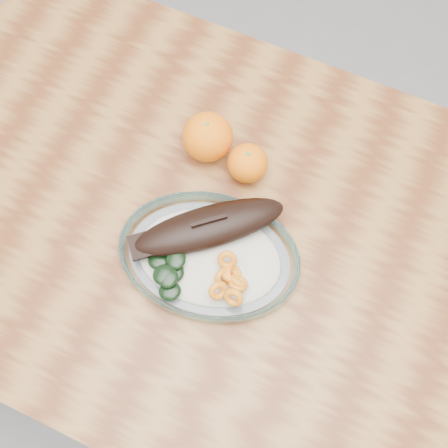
# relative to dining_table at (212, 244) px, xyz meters

# --- Properties ---
(ground) EXTENTS (3.00, 3.00, 0.00)m
(ground) POSITION_rel_dining_table_xyz_m (0.00, 0.00, -0.65)
(ground) COLOR slate
(ground) RESTS_ON ground
(dining_table) EXTENTS (1.20, 0.80, 0.75)m
(dining_table) POSITION_rel_dining_table_xyz_m (0.00, 0.00, 0.00)
(dining_table) COLOR #603016
(dining_table) RESTS_ON ground
(plated_meal) EXTENTS (0.64, 0.64, 0.08)m
(plated_meal) POSITION_rel_dining_table_xyz_m (0.02, -0.05, 0.12)
(plated_meal) COLOR white
(plated_meal) RESTS_ON dining_table
(orange_left) EXTENTS (0.09, 0.09, 0.09)m
(orange_left) POSITION_rel_dining_table_xyz_m (-0.07, 0.13, 0.14)
(orange_left) COLOR #FF4E05
(orange_left) RESTS_ON dining_table
(orange_right) EXTENTS (0.07, 0.07, 0.07)m
(orange_right) POSITION_rel_dining_table_xyz_m (0.02, 0.12, 0.13)
(orange_right) COLOR #FF4E05
(orange_right) RESTS_ON dining_table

